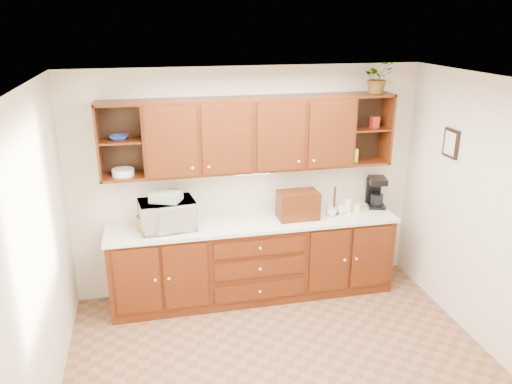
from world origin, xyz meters
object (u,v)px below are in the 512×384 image
microwave (167,215)px  potted_plant (378,77)px  bread_box (298,205)px  coffee_maker (376,192)px

microwave → potted_plant: bearing=-4.2°
bread_box → potted_plant: bearing=7.7°
microwave → bread_box: bearing=-7.5°
potted_plant → bread_box: bearing=-172.0°
coffee_maker → potted_plant: (-0.11, -0.04, 1.35)m
coffee_maker → potted_plant: potted_plant is taller
coffee_maker → potted_plant: bearing=-147.5°
coffee_maker → potted_plant: size_ratio=1.04×
bread_box → potted_plant: potted_plant is taller
coffee_maker → potted_plant: 1.36m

